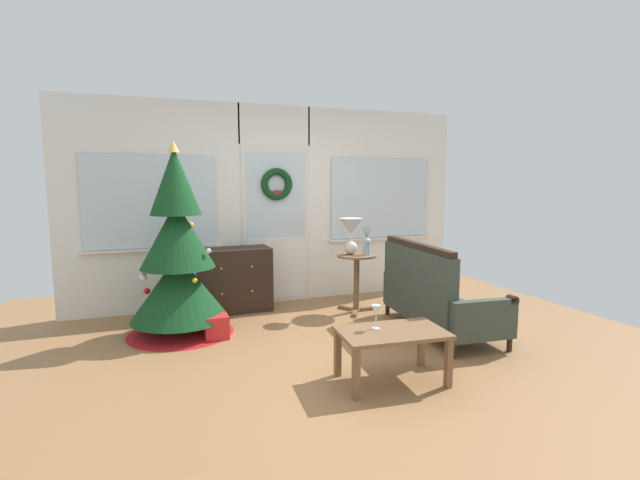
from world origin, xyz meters
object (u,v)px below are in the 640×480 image
coffee_table (392,338)px  gift_box (216,327)px  settee_sofa (433,297)px  dresser_cabinet (233,280)px  side_table (357,271)px  table_lamp (351,231)px  christmas_tree (178,262)px  flower_vase (367,245)px  wine_glass (376,312)px

coffee_table → gift_box: coffee_table is taller
settee_sofa → dresser_cabinet: bearing=140.0°
side_table → table_lamp: size_ratio=1.61×
side_table → gift_box: (-1.75, -0.38, -0.38)m
christmas_tree → flower_vase: christmas_tree is taller
flower_vase → coffee_table: size_ratio=0.40×
settee_sofa → christmas_tree: bearing=160.7°
flower_vase → gift_box: 2.00m
side_table → wine_glass: bearing=-110.5°
dresser_cabinet → settee_sofa: 2.39m
dresser_cabinet → side_table: dresser_cabinet is taller
side_table → wine_glass: size_ratio=3.63×
table_lamp → side_table: bearing=-33.7°
christmas_tree → gift_box: size_ratio=8.43×
settee_sofa → flower_vase: bearing=110.1°
dresser_cabinet → coffee_table: bearing=-71.8°
christmas_tree → dresser_cabinet: christmas_tree is taller
side_table → wine_glass: side_table is taller
dresser_cabinet → gift_box: size_ratio=3.85×
dresser_cabinet → table_lamp: 1.56m
wine_glass → gift_box: wine_glass is taller
settee_sofa → coffee_table: 1.38m
dresser_cabinet → wine_glass: dresser_cabinet is taller
side_table → gift_box: bearing=-167.7°
settee_sofa → side_table: size_ratio=2.27×
table_lamp → coffee_table: (-0.52, -1.95, -0.64)m
coffee_table → wine_glass: (-0.10, 0.08, 0.20)m
coffee_table → wine_glass: 0.24m
wine_glass → gift_box: 1.85m
dresser_cabinet → gift_box: bearing=-110.1°
settee_sofa → flower_vase: 1.07m
gift_box → wine_glass: bearing=-53.7°
christmas_tree → wine_glass: bearing=-51.1°
side_table → table_lamp: (-0.06, 0.04, 0.49)m
flower_vase → coffee_table: (-0.68, -1.85, -0.47)m
settee_sofa → side_table: settee_sofa is taller
side_table → coffee_table: (-0.58, -1.91, -0.14)m
settee_sofa → table_lamp: table_lamp is taller
gift_box → flower_vase: bearing=9.8°
settee_sofa → flower_vase: flower_vase is taller
settee_sofa → wine_glass: settee_sofa is taller
gift_box → christmas_tree: bearing=139.4°
side_table → gift_box: side_table is taller
table_lamp → wine_glass: 2.01m
coffee_table → settee_sofa: bearing=42.7°
table_lamp → dresser_cabinet: bearing=158.6°
table_lamp → flower_vase: table_lamp is taller
dresser_cabinet → flower_vase: 1.68m
dresser_cabinet → coffee_table: size_ratio=1.03×
settee_sofa → wine_glass: size_ratio=8.25×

